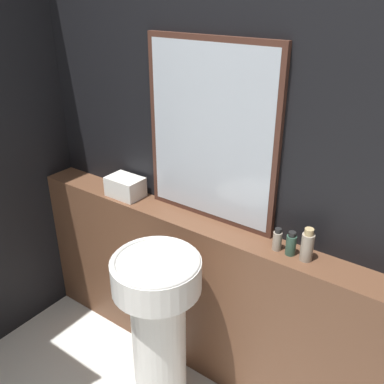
{
  "coord_description": "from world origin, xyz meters",
  "views": [
    {
      "loc": [
        0.99,
        -0.13,
        1.97
      ],
      "look_at": [
        -0.03,
        1.29,
        1.12
      ],
      "focal_mm": 40.0,
      "sensor_mm": 36.0,
      "label": 1
    }
  ],
  "objects_px": {
    "pedestal_sink": "(158,324)",
    "mirror": "(210,134)",
    "shampoo_bottle": "(277,240)",
    "conditioner_bottle": "(291,244)",
    "towel_stack": "(125,187)",
    "lotion_bottle": "(307,246)"
  },
  "relations": [
    {
      "from": "pedestal_sink",
      "to": "mirror",
      "type": "distance_m",
      "value": 0.92
    },
    {
      "from": "mirror",
      "to": "shampoo_bottle",
      "type": "height_order",
      "value": "mirror"
    },
    {
      "from": "mirror",
      "to": "conditioner_bottle",
      "type": "height_order",
      "value": "mirror"
    },
    {
      "from": "towel_stack",
      "to": "shampoo_bottle",
      "type": "bearing_deg",
      "value": -0.0
    },
    {
      "from": "towel_stack",
      "to": "lotion_bottle",
      "type": "distance_m",
      "value": 1.05
    },
    {
      "from": "pedestal_sink",
      "to": "shampoo_bottle",
      "type": "distance_m",
      "value": 0.68
    },
    {
      "from": "pedestal_sink",
      "to": "towel_stack",
      "type": "xyz_separation_m",
      "value": [
        -0.52,
        0.36,
        0.43
      ]
    },
    {
      "from": "mirror",
      "to": "conditioner_bottle",
      "type": "bearing_deg",
      "value": -8.79
    },
    {
      "from": "pedestal_sink",
      "to": "mirror",
      "type": "height_order",
      "value": "mirror"
    },
    {
      "from": "lotion_bottle",
      "to": "pedestal_sink",
      "type": "bearing_deg",
      "value": -145.66
    },
    {
      "from": "towel_stack",
      "to": "pedestal_sink",
      "type": "bearing_deg",
      "value": -34.85
    },
    {
      "from": "mirror",
      "to": "shampoo_bottle",
      "type": "distance_m",
      "value": 0.57
    },
    {
      "from": "lotion_bottle",
      "to": "mirror",
      "type": "bearing_deg",
      "value": 172.34
    },
    {
      "from": "towel_stack",
      "to": "shampoo_bottle",
      "type": "xyz_separation_m",
      "value": [
        0.91,
        -0.0,
        -0.01
      ]
    },
    {
      "from": "pedestal_sink",
      "to": "lotion_bottle",
      "type": "xyz_separation_m",
      "value": [
        0.53,
        0.36,
        0.45
      ]
    },
    {
      "from": "shampoo_bottle",
      "to": "lotion_bottle",
      "type": "relative_size",
      "value": 0.7
    },
    {
      "from": "towel_stack",
      "to": "shampoo_bottle",
      "type": "relative_size",
      "value": 1.86
    },
    {
      "from": "mirror",
      "to": "conditioner_bottle",
      "type": "relative_size",
      "value": 7.78
    },
    {
      "from": "mirror",
      "to": "towel_stack",
      "type": "height_order",
      "value": "mirror"
    },
    {
      "from": "conditioner_bottle",
      "to": "lotion_bottle",
      "type": "bearing_deg",
      "value": 0.0
    },
    {
      "from": "shampoo_bottle",
      "to": "conditioner_bottle",
      "type": "height_order",
      "value": "conditioner_bottle"
    },
    {
      "from": "pedestal_sink",
      "to": "conditioner_bottle",
      "type": "distance_m",
      "value": 0.72
    }
  ]
}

